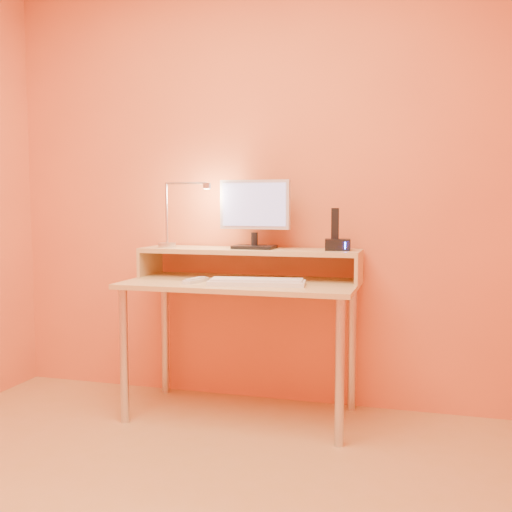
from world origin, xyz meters
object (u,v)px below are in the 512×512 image
(phone_dock, at_px, (338,245))
(mouse, at_px, (294,282))
(monitor_panel, at_px, (255,205))
(lamp_base, at_px, (167,245))
(remote_control, at_px, (196,281))
(keyboard, at_px, (257,283))

(phone_dock, relative_size, mouse, 1.22)
(monitor_panel, relative_size, lamp_base, 3.89)
(lamp_base, height_order, mouse, lamp_base)
(phone_dock, distance_m, mouse, 0.33)
(phone_dock, relative_size, remote_control, 0.71)
(phone_dock, bearing_deg, remote_control, -167.46)
(lamp_base, xyz_separation_m, phone_dock, (0.95, 0.03, 0.02))
(lamp_base, xyz_separation_m, mouse, (0.77, -0.19, -0.15))
(mouse, distance_m, remote_control, 0.51)
(phone_dock, distance_m, keyboard, 0.48)
(monitor_panel, bearing_deg, lamp_base, -173.01)
(lamp_base, xyz_separation_m, remote_control, (0.26, -0.23, -0.16))
(phone_dock, distance_m, remote_control, 0.76)
(lamp_base, distance_m, mouse, 0.81)
(phone_dock, xyz_separation_m, mouse, (-0.18, -0.22, -0.17))
(phone_dock, relative_size, keyboard, 0.27)
(keyboard, xyz_separation_m, remote_control, (-0.33, 0.01, -0.00))
(lamp_base, relative_size, keyboard, 0.21)
(mouse, bearing_deg, lamp_base, 143.78)
(keyboard, height_order, mouse, mouse)
(monitor_panel, bearing_deg, remote_control, -129.49)
(monitor_panel, distance_m, remote_control, 0.53)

